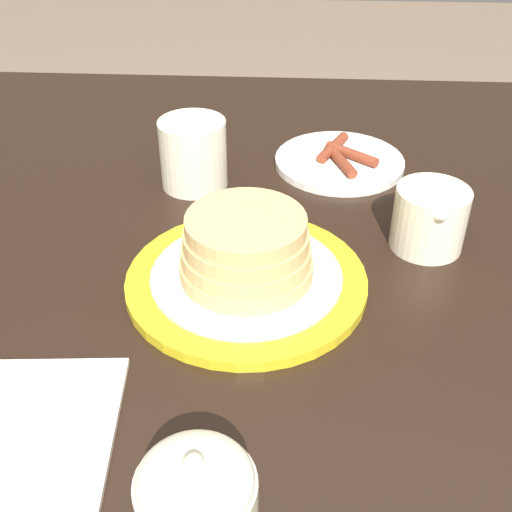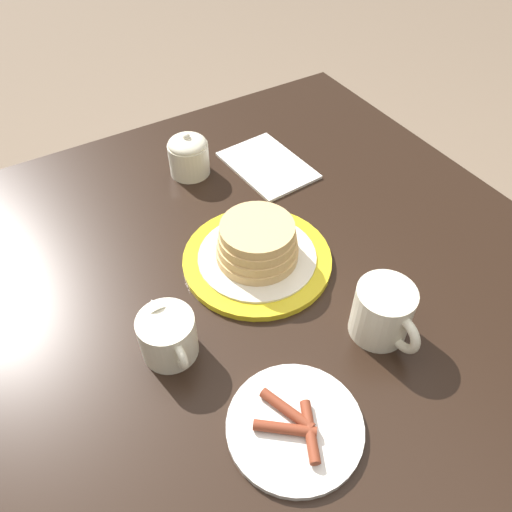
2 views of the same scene
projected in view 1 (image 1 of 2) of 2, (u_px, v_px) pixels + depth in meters
name	position (u px, v px, depth m)	size (l,w,h in m)	color
dining_table	(259.00, 332.00, 0.79)	(1.10, 1.02, 0.72)	black
pancake_plate	(246.00, 262.00, 0.65)	(0.25, 0.25, 0.08)	gold
side_plate_bacon	(340.00, 161.00, 0.89)	(0.18, 0.18, 0.02)	silver
coffee_mug	(194.00, 152.00, 0.82)	(0.12, 0.09, 0.09)	beige
creamer_pitcher	(430.00, 217.00, 0.71)	(0.12, 0.08, 0.08)	beige
sugar_bowl	(197.00, 504.00, 0.42)	(0.08, 0.08, 0.09)	beige
napkin	(27.00, 449.00, 0.50)	(0.20, 0.15, 0.01)	silver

